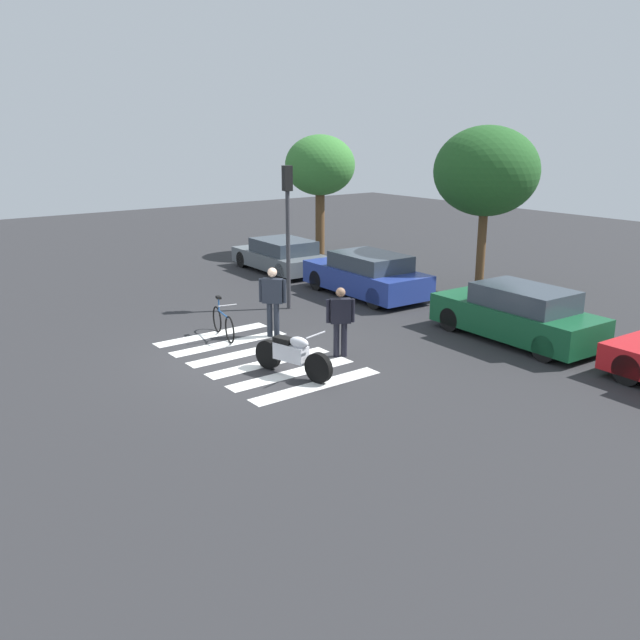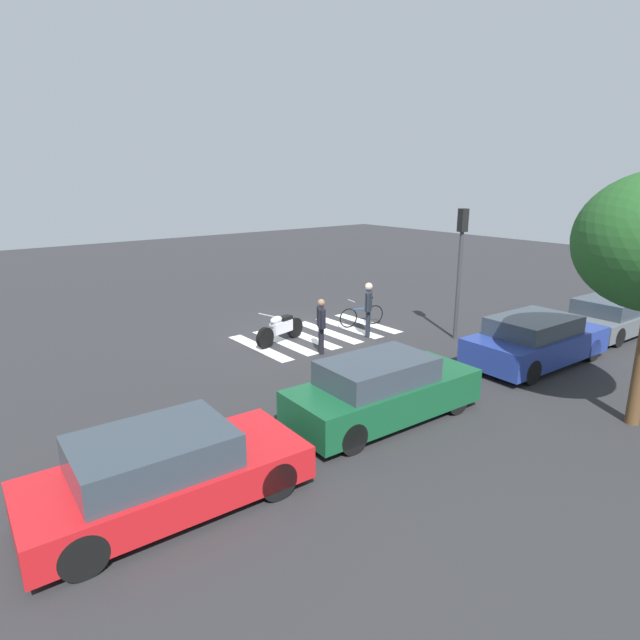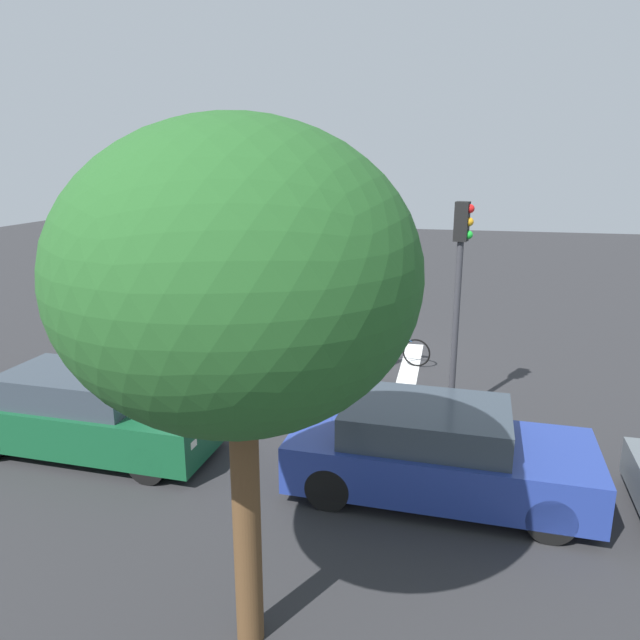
{
  "view_description": "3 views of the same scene",
  "coord_description": "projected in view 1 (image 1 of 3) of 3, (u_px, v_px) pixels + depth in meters",
  "views": [
    {
      "loc": [
        12.68,
        -7.83,
        5.12
      ],
      "look_at": [
        0.3,
        1.55,
        0.7
      ],
      "focal_mm": 37.94,
      "sensor_mm": 36.0,
      "label": 1
    },
    {
      "loc": [
        10.2,
        13.07,
        5.05
      ],
      "look_at": [
        0.83,
        1.19,
        0.9
      ],
      "focal_mm": 29.36,
      "sensor_mm": 36.0,
      "label": 2
    },
    {
      "loc": [
        -3.11,
        14.16,
        4.83
      ],
      "look_at": [
        -0.2,
        1.1,
        1.26
      ],
      "focal_mm": 33.7,
      "sensor_mm": 36.0,
      "label": 3
    }
  ],
  "objects": [
    {
      "name": "car_green_compact",
      "position": [
        517.0,
        315.0,
        16.73
      ],
      "size": [
        4.41,
        1.84,
        1.41
      ],
      "color": "black",
      "rests_on": "ground_plane"
    },
    {
      "name": "car_grey_coupe",
      "position": [
        281.0,
        256.0,
        24.96
      ],
      "size": [
        4.27,
        2.06,
        1.2
      ],
      "color": "black",
      "rests_on": "ground_plane"
    },
    {
      "name": "car_blue_hatchback",
      "position": [
        367.0,
        275.0,
        21.27
      ],
      "size": [
        4.46,
        2.04,
        1.38
      ],
      "color": "black",
      "rests_on": "ground_plane"
    },
    {
      "name": "officer_on_foot",
      "position": [
        340.0,
        318.0,
        15.5
      ],
      "size": [
        0.41,
        0.58,
        1.64
      ],
      "color": "black",
      "rests_on": "ground_plane"
    },
    {
      "name": "police_motorcycle",
      "position": [
        292.0,
        355.0,
        14.42
      ],
      "size": [
        2.03,
        0.79,
        1.04
      ],
      "color": "black",
      "rests_on": "ground_plane"
    },
    {
      "name": "leaning_bicycle",
      "position": [
        223.0,
        323.0,
        17.08
      ],
      "size": [
        1.72,
        0.52,
        1.0
      ],
      "color": "black",
      "rests_on": "ground_plane"
    },
    {
      "name": "traffic_light_pole",
      "position": [
        287.0,
        214.0,
        19.2
      ],
      "size": [
        0.35,
        0.28,
        4.12
      ],
      "color": "#38383D",
      "rests_on": "ground_plane"
    },
    {
      "name": "street_tree_near",
      "position": [
        320.0,
        166.0,
        27.57
      ],
      "size": [
        2.86,
        2.86,
        4.89
      ],
      "color": "brown",
      "rests_on": "ground_plane"
    },
    {
      "name": "crosswalk_stripes",
      "position": [
        259.0,
        357.0,
        15.67
      ],
      "size": [
        4.95,
        3.11,
        0.01
      ],
      "color": "silver",
      "rests_on": "ground_plane"
    },
    {
      "name": "ground_plane",
      "position": [
        259.0,
        357.0,
        15.67
      ],
      "size": [
        60.0,
        60.0,
        0.0
      ],
      "primitive_type": "plane",
      "color": "#2B2B2D"
    },
    {
      "name": "street_tree_mid",
      "position": [
        486.0,
        172.0,
        20.96
      ],
      "size": [
        3.26,
        3.26,
        5.23
      ],
      "color": "brown",
      "rests_on": "ground_plane"
    },
    {
      "name": "officer_by_motorcycle",
      "position": [
        273.0,
        297.0,
        16.97
      ],
      "size": [
        0.54,
        0.51,
        1.79
      ],
      "color": "#1E232D",
      "rests_on": "ground_plane"
    }
  ]
}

